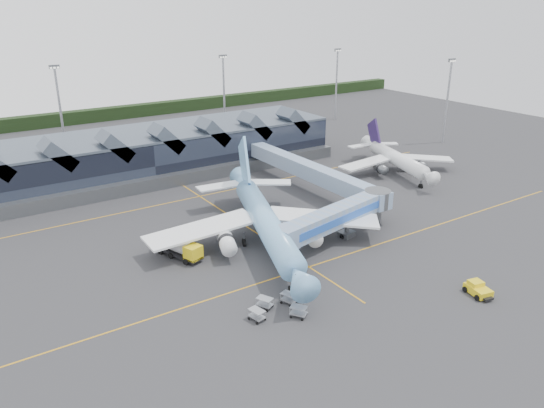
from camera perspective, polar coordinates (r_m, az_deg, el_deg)
ground at (r=84.28m, az=0.70°, el=-4.67°), size 260.00×260.00×0.00m
taxi_stripes at (r=91.96m, az=-2.81°, el=-2.40°), size 120.00×60.00×0.01m
tree_line_far at (r=181.28m, az=-19.47°, el=8.88°), size 260.00×4.00×4.00m
terminal at (r=120.60m, az=-14.14°, el=5.18°), size 90.00×22.25×12.52m
light_masts at (r=142.84m, az=-6.62°, el=11.22°), size 132.40×42.56×22.45m
main_airliner at (r=84.05m, az=-0.87°, el=-1.62°), size 36.40×42.80×14.21m
regional_jet at (r=123.13m, az=13.12°, el=4.83°), size 26.75×29.92×10.46m
jet_bridge at (r=86.27m, az=7.70°, el=-1.11°), size 26.28×8.62×6.16m
fuel_truck at (r=81.96m, az=-10.18°, el=-4.47°), size 4.85×9.09×3.07m
pushback_tug at (r=76.22m, az=21.27°, el=-8.54°), size 3.12×4.24×1.74m
baggage_carts at (r=67.55m, az=0.57°, el=-10.94°), size 7.24×6.38×1.41m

